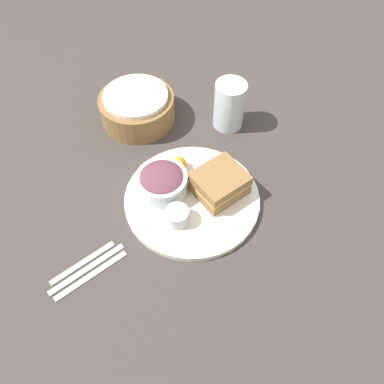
% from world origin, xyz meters
% --- Properties ---
extents(ground_plane, '(4.00, 4.00, 0.00)m').
position_xyz_m(ground_plane, '(0.00, 0.00, 0.00)').
color(ground_plane, '#3D3833').
extents(plate, '(0.32, 0.32, 0.01)m').
position_xyz_m(plate, '(0.00, 0.00, 0.01)').
color(plate, white).
rests_on(plate, ground_plane).
extents(sandwich, '(0.12, 0.11, 0.06)m').
position_xyz_m(sandwich, '(0.06, -0.02, 0.04)').
color(sandwich, olive).
rests_on(sandwich, plate).
extents(salad_bowl, '(0.12, 0.12, 0.06)m').
position_xyz_m(salad_bowl, '(-0.05, 0.05, 0.05)').
color(salad_bowl, silver).
rests_on(salad_bowl, plate).
extents(dressing_cup, '(0.05, 0.05, 0.04)m').
position_xyz_m(dressing_cup, '(-0.06, -0.04, 0.03)').
color(dressing_cup, '#B7B7BC').
rests_on(dressing_cup, plate).
extents(orange_wedge, '(0.04, 0.04, 0.04)m').
position_xyz_m(orange_wedge, '(0.02, 0.09, 0.03)').
color(orange_wedge, orange).
rests_on(orange_wedge, plate).
extents(drink_glass, '(0.08, 0.08, 0.13)m').
position_xyz_m(drink_glass, '(0.22, 0.16, 0.07)').
color(drink_glass, silver).
rests_on(drink_glass, ground_plane).
extents(bread_basket, '(0.20, 0.20, 0.09)m').
position_xyz_m(bread_basket, '(0.02, 0.31, 0.04)').
color(bread_basket, olive).
rests_on(bread_basket, ground_plane).
extents(fork, '(0.17, 0.03, 0.01)m').
position_xyz_m(fork, '(-0.28, -0.05, 0.00)').
color(fork, '#B2B2B7').
rests_on(fork, ground_plane).
extents(knife, '(0.18, 0.03, 0.01)m').
position_xyz_m(knife, '(-0.28, -0.03, 0.00)').
color(knife, '#B2B2B7').
rests_on(knife, ground_plane).
extents(spoon, '(0.15, 0.03, 0.01)m').
position_xyz_m(spoon, '(-0.28, -0.01, 0.00)').
color(spoon, '#B2B2B7').
rests_on(spoon, ground_plane).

